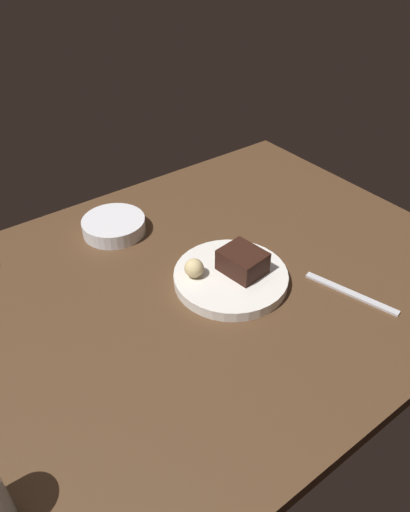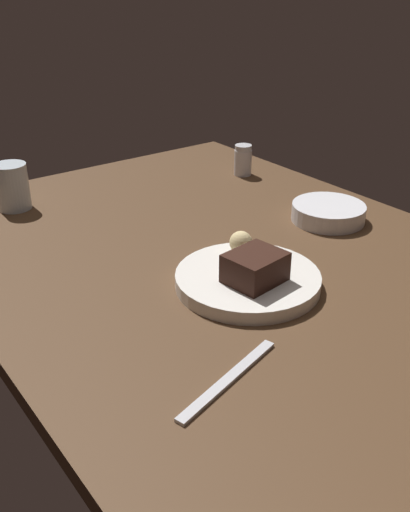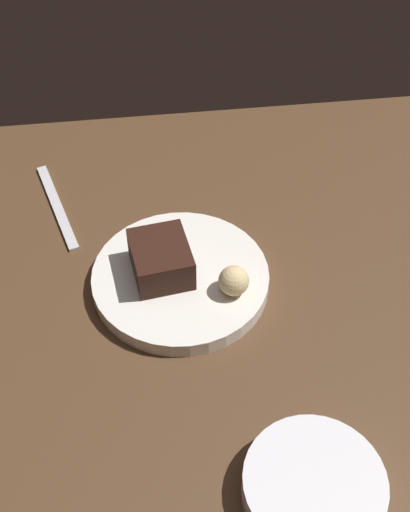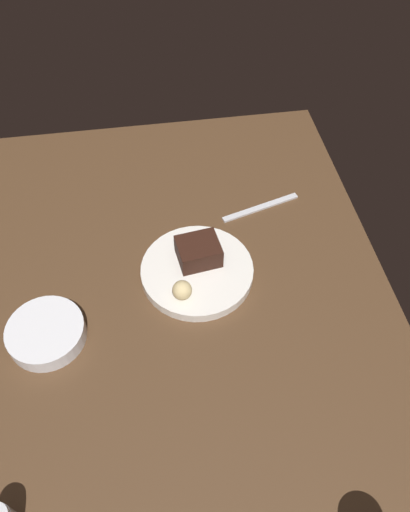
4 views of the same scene
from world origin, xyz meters
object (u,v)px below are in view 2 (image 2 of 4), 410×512
Objects in this scene: chocolate_cake_slice at (255,267)px; salt_shaker at (243,160)px; side_bowl at (328,213)px; dessert_plate at (248,280)px; bread_roll at (240,243)px; water_glass at (12,187)px; butter_knife at (229,379)px.

chocolate_cake_slice is 55.88cm from salt_shaker.
side_bowl is (-31.28, 4.27, -1.89)cm from salt_shaker.
bread_roll reaches higher than dessert_plate.
side_bowl is (12.67, -30.22, -2.81)cm from chocolate_cake_slice.
water_glass is 0.66× the size of side_bowl.
water_glass is (47.12, 21.23, 0.62)cm from bread_roll.
dessert_plate is at bearing 140.90° from salt_shaker.
water_glass is (53.42, 17.69, 3.64)cm from dessert_plate.
bread_roll is 26.44cm from side_bowl.
chocolate_cake_slice is 0.89× the size of water_glass.
chocolate_cake_slice is 32.88cm from side_bowl.
dessert_plate is 7.83cm from bread_roll.
salt_shaker is at bearing -39.10° from dessert_plate.
side_bowl is 0.75× the size of butter_knife.
salt_shaker is at bearing -7.78° from side_bowl.
bread_roll is at bearing 98.84° from side_bowl.
butter_knife is (-69.85, -0.70, -4.48)cm from water_glass.
butter_knife is (-58.06, 50.82, -3.32)cm from salt_shaker.
side_bowl is at bearing -67.25° from chocolate_cake_slice.
chocolate_cake_slice reaches higher than side_bowl.
water_glass reaches higher than salt_shaker.
bread_roll is 0.41× the size of water_glass.
salt_shaker is (43.96, -34.49, -0.92)cm from chocolate_cake_slice.
chocolate_cake_slice is at bearing 141.88° from salt_shaker.
side_bowl is at bearing -81.16° from bread_roll.
dessert_plate is 31.32cm from side_bowl.
butter_knife is (-14.11, 16.33, -4.24)cm from chocolate_cake_slice.
dessert_plate is 53.69cm from salt_shaker.
water_glass reaches higher than bread_roll.
chocolate_cake_slice is 58.29cm from water_glass.
dessert_plate is 1.59× the size of side_bowl.
bread_roll is 46.54cm from salt_shaker.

